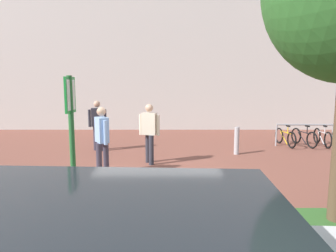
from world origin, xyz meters
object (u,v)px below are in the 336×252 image
at_px(person_shirt_white, 103,137).
at_px(person_suited_dark, 98,122).
at_px(bollard_steel, 238,141).
at_px(bike_rack_cluster, 305,137).
at_px(person_shirt_blue, 150,130).
at_px(parking_sign_post, 73,132).
at_px(bike_at_sign, 86,205).

height_order(person_shirt_white, person_suited_dark, same).
distance_m(bollard_steel, person_shirt_white, 4.52).
bearing_deg(bollard_steel, person_suited_dark, 173.17).
height_order(bollard_steel, person_shirt_white, person_shirt_white).
xyz_separation_m(bike_rack_cluster, person_suited_dark, (-7.45, -0.80, 0.63)).
relative_size(bollard_steel, person_shirt_blue, 0.52).
relative_size(parking_sign_post, person_suited_dark, 1.39).
xyz_separation_m(bollard_steel, person_suited_dark, (-4.64, 0.56, 0.53)).
height_order(person_shirt_blue, person_suited_dark, same).
bearing_deg(person_suited_dark, person_shirt_blue, -42.20).
distance_m(bike_at_sign, person_suited_dark, 5.66).
relative_size(parking_sign_post, bollard_steel, 2.66).
height_order(bollard_steel, person_shirt_blue, person_shirt_blue).
bearing_deg(bike_rack_cluster, person_shirt_white, -151.33).
height_order(bike_rack_cluster, person_suited_dark, person_suited_dark).
bearing_deg(parking_sign_post, bollard_steel, 54.85).
bearing_deg(bike_at_sign, bike_rack_cluster, 44.80).
bearing_deg(person_suited_dark, bike_rack_cluster, 6.13).
xyz_separation_m(parking_sign_post, person_shirt_blue, (0.89, 4.04, -0.58)).
bearing_deg(bike_rack_cluster, bike_at_sign, -135.20).
relative_size(person_shirt_white, person_suited_dark, 1.00).
bearing_deg(person_shirt_white, bike_at_sign, -83.52).
distance_m(parking_sign_post, bollard_steel, 6.44).
xyz_separation_m(bike_rack_cluster, person_shirt_white, (-6.67, -3.64, 0.63)).
distance_m(bike_rack_cluster, bollard_steel, 3.12).
bearing_deg(parking_sign_post, person_shirt_blue, 77.60).
height_order(bollard_steel, person_suited_dark, person_suited_dark).
bearing_deg(bike_rack_cluster, person_suited_dark, -173.87).
distance_m(bike_rack_cluster, person_suited_dark, 7.52).
xyz_separation_m(person_shirt_white, person_shirt_blue, (1.10, 1.14, 0.00)).
distance_m(bike_at_sign, bike_rack_cluster, 8.97).
distance_m(bollard_steel, person_suited_dark, 4.71).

